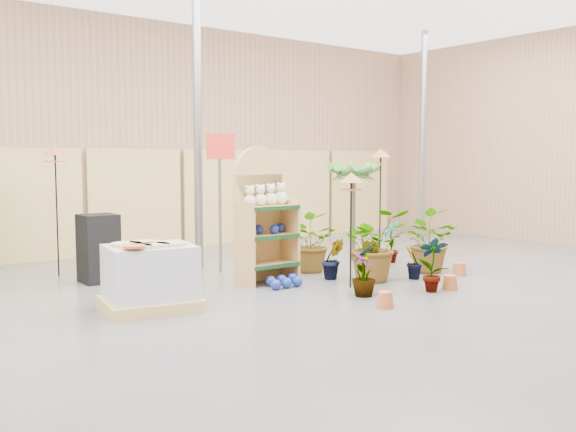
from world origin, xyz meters
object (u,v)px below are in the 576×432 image
display_shelf (262,220)px  potted_plant_2 (374,245)px  bird_table_front (351,181)px  pallet_stack (150,277)px

display_shelf → potted_plant_2: display_shelf is taller
bird_table_front → potted_plant_2: bird_table_front is taller
bird_table_front → potted_plant_2: bearing=14.2°
display_shelf → bird_table_front: display_shelf is taller
display_shelf → potted_plant_2: size_ratio=1.84×
display_shelf → pallet_stack: 2.23m
pallet_stack → potted_plant_2: 3.45m
pallet_stack → bird_table_front: bearing=-0.7°
pallet_stack → display_shelf: bearing=26.1°
bird_table_front → display_shelf: bearing=122.4°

